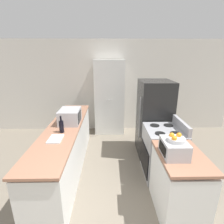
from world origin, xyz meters
The scene contains 11 objects.
wall_back centered at (0.00, 3.62, 1.30)m, with size 7.00×0.06×2.60m.
counter_left centered at (-0.90, 1.54, 0.44)m, with size 0.60×2.88×0.91m.
counter_right centered at (0.90, 0.54, 0.44)m, with size 0.60×0.87×0.91m.
pantry_cabinet centered at (-0.05, 3.34, 1.03)m, with size 0.82×0.48×2.07m.
stove centered at (0.92, 1.37, 0.47)m, with size 0.66×0.75×1.07m.
refrigerator centered at (0.93, 2.17, 0.83)m, with size 0.69×0.77×1.67m.
microwave centered at (-0.81, 1.73, 1.05)m, with size 0.38×0.49×0.27m.
wine_bottle centered at (-0.87, 1.28, 1.02)m, with size 0.08×0.08×0.29m.
toaster_oven centered at (0.77, 0.53, 1.02)m, with size 0.30×0.38×0.21m.
fruit_bowl centered at (0.78, 0.52, 1.16)m, with size 0.22×0.22×0.10m.
cutting_board centered at (-0.90, 1.01, 0.92)m, with size 0.20×0.30×0.02m.
Camera 1 is at (-0.06, -1.45, 2.15)m, focal length 28.00 mm.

